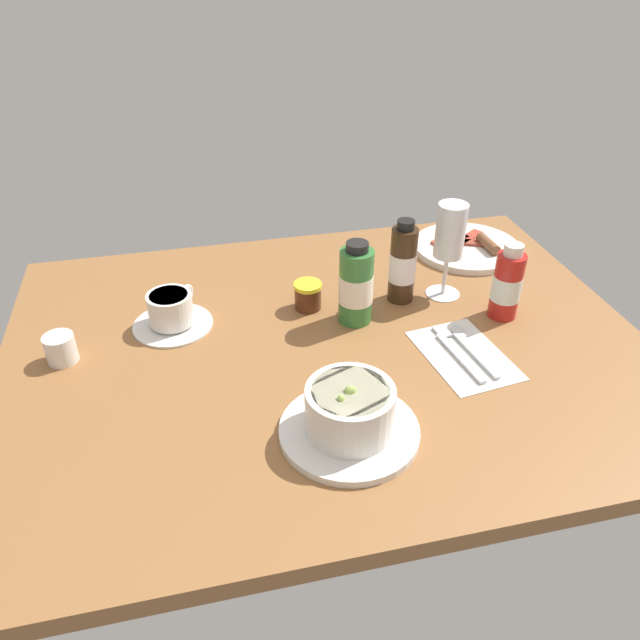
{
  "coord_description": "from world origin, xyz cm",
  "views": [
    {
      "loc": [
        -20.88,
        -84.46,
        62.99
      ],
      "look_at": [
        -1.72,
        -1.7,
        6.2
      ],
      "focal_mm": 34.86,
      "sensor_mm": 36.0,
      "label": 1
    }
  ],
  "objects_px": {
    "breakfast_plate": "(466,246)",
    "sauce_bottle_green": "(356,286)",
    "jam_jar": "(308,295)",
    "cutlery_setting": "(463,353)",
    "coffee_cup": "(171,312)",
    "sauce_bottle_brown": "(403,264)",
    "wine_glass": "(450,236)",
    "porridge_bowl": "(350,414)",
    "sauce_bottle_red": "(507,285)",
    "creamer_jug": "(60,348)"
  },
  "relations": [
    {
      "from": "sauce_bottle_green",
      "to": "sauce_bottle_brown",
      "type": "distance_m",
      "value": 0.12
    },
    {
      "from": "wine_glass",
      "to": "sauce_bottle_red",
      "type": "relative_size",
      "value": 1.29
    },
    {
      "from": "jam_jar",
      "to": "sauce_bottle_green",
      "type": "distance_m",
      "value": 0.11
    },
    {
      "from": "creamer_jug",
      "to": "jam_jar",
      "type": "distance_m",
      "value": 0.44
    },
    {
      "from": "porridge_bowl",
      "to": "coffee_cup",
      "type": "distance_m",
      "value": 0.41
    },
    {
      "from": "creamer_jug",
      "to": "sauce_bottle_brown",
      "type": "height_order",
      "value": "sauce_bottle_brown"
    },
    {
      "from": "cutlery_setting",
      "to": "creamer_jug",
      "type": "relative_size",
      "value": 3.51
    },
    {
      "from": "wine_glass",
      "to": "sauce_bottle_brown",
      "type": "bearing_deg",
      "value": 178.62
    },
    {
      "from": "cutlery_setting",
      "to": "coffee_cup",
      "type": "relative_size",
      "value": 1.42
    },
    {
      "from": "sauce_bottle_green",
      "to": "coffee_cup",
      "type": "bearing_deg",
      "value": 170.44
    },
    {
      "from": "porridge_bowl",
      "to": "breakfast_plate",
      "type": "xyz_separation_m",
      "value": [
        0.4,
        0.49,
        -0.03
      ]
    },
    {
      "from": "breakfast_plate",
      "to": "porridge_bowl",
      "type": "bearing_deg",
      "value": -128.96
    },
    {
      "from": "porridge_bowl",
      "to": "sauce_bottle_red",
      "type": "height_order",
      "value": "sauce_bottle_red"
    },
    {
      "from": "sauce_bottle_green",
      "to": "breakfast_plate",
      "type": "distance_m",
      "value": 0.38
    },
    {
      "from": "creamer_jug",
      "to": "coffee_cup",
      "type": "bearing_deg",
      "value": 19.54
    },
    {
      "from": "coffee_cup",
      "to": "sauce_bottle_brown",
      "type": "bearing_deg",
      "value": -0.63
    },
    {
      "from": "wine_glass",
      "to": "porridge_bowl",
      "type": "bearing_deg",
      "value": -130.13
    },
    {
      "from": "wine_glass",
      "to": "jam_jar",
      "type": "xyz_separation_m",
      "value": [
        -0.27,
        0.01,
        -0.1
      ]
    },
    {
      "from": "breakfast_plate",
      "to": "cutlery_setting",
      "type": "bearing_deg",
      "value": -114.5
    },
    {
      "from": "porridge_bowl",
      "to": "sauce_bottle_brown",
      "type": "xyz_separation_m",
      "value": [
        0.19,
        0.33,
        0.04
      ]
    },
    {
      "from": "wine_glass",
      "to": "creamer_jug",
      "type": "bearing_deg",
      "value": -175.26
    },
    {
      "from": "sauce_bottle_green",
      "to": "sauce_bottle_brown",
      "type": "height_order",
      "value": "sauce_bottle_brown"
    },
    {
      "from": "cutlery_setting",
      "to": "sauce_bottle_red",
      "type": "distance_m",
      "value": 0.16
    },
    {
      "from": "coffee_cup",
      "to": "jam_jar",
      "type": "bearing_deg",
      "value": 1.01
    },
    {
      "from": "wine_glass",
      "to": "sauce_bottle_green",
      "type": "height_order",
      "value": "wine_glass"
    },
    {
      "from": "porridge_bowl",
      "to": "jam_jar",
      "type": "bearing_deg",
      "value": 87.75
    },
    {
      "from": "cutlery_setting",
      "to": "sauce_bottle_green",
      "type": "bearing_deg",
      "value": 136.5
    },
    {
      "from": "coffee_cup",
      "to": "wine_glass",
      "type": "distance_m",
      "value": 0.52
    },
    {
      "from": "sauce_bottle_brown",
      "to": "sauce_bottle_green",
      "type": "bearing_deg",
      "value": -154.45
    },
    {
      "from": "coffee_cup",
      "to": "creamer_jug",
      "type": "bearing_deg",
      "value": -160.46
    },
    {
      "from": "porridge_bowl",
      "to": "coffee_cup",
      "type": "bearing_deg",
      "value": 124.89
    },
    {
      "from": "coffee_cup",
      "to": "sauce_bottle_green",
      "type": "height_order",
      "value": "sauce_bottle_green"
    },
    {
      "from": "sauce_bottle_brown",
      "to": "breakfast_plate",
      "type": "bearing_deg",
      "value": 37.73
    },
    {
      "from": "jam_jar",
      "to": "sauce_bottle_green",
      "type": "relative_size",
      "value": 0.33
    },
    {
      "from": "wine_glass",
      "to": "breakfast_plate",
      "type": "bearing_deg",
      "value": 53.56
    },
    {
      "from": "porridge_bowl",
      "to": "sauce_bottle_brown",
      "type": "bearing_deg",
      "value": 60.03
    },
    {
      "from": "coffee_cup",
      "to": "sauce_bottle_brown",
      "type": "height_order",
      "value": "sauce_bottle_brown"
    },
    {
      "from": "cutlery_setting",
      "to": "sauce_bottle_brown",
      "type": "bearing_deg",
      "value": 103.46
    },
    {
      "from": "breakfast_plate",
      "to": "sauce_bottle_green",
      "type": "bearing_deg",
      "value": -146.0
    },
    {
      "from": "sauce_bottle_brown",
      "to": "wine_glass",
      "type": "bearing_deg",
      "value": -1.38
    },
    {
      "from": "sauce_bottle_brown",
      "to": "porridge_bowl",
      "type": "bearing_deg",
      "value": -119.97
    },
    {
      "from": "creamer_jug",
      "to": "sauce_bottle_green",
      "type": "height_order",
      "value": "sauce_bottle_green"
    },
    {
      "from": "wine_glass",
      "to": "sauce_bottle_green",
      "type": "relative_size",
      "value": 1.2
    },
    {
      "from": "creamer_jug",
      "to": "sauce_bottle_brown",
      "type": "relative_size",
      "value": 0.35
    },
    {
      "from": "sauce_bottle_green",
      "to": "sauce_bottle_red",
      "type": "relative_size",
      "value": 1.08
    },
    {
      "from": "coffee_cup",
      "to": "creamer_jug",
      "type": "distance_m",
      "value": 0.19
    },
    {
      "from": "coffee_cup",
      "to": "sauce_bottle_red",
      "type": "relative_size",
      "value": 0.98
    },
    {
      "from": "wine_glass",
      "to": "breakfast_plate",
      "type": "relative_size",
      "value": 0.81
    },
    {
      "from": "porridge_bowl",
      "to": "cutlery_setting",
      "type": "height_order",
      "value": "porridge_bowl"
    },
    {
      "from": "sauce_bottle_red",
      "to": "breakfast_plate",
      "type": "bearing_deg",
      "value": 80.49
    }
  ]
}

